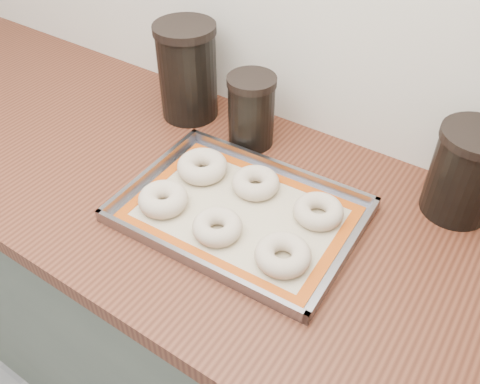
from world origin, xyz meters
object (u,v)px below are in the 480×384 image
Objects in this scene: bagel_front_left at (163,199)px; canister_left at (188,71)px; baking_tray at (240,212)px; canister_mid at (251,111)px; bagel_back_left at (202,166)px; bagel_front_mid at (217,227)px; bagel_front_right at (283,255)px; canister_right at (466,173)px; bagel_back_mid at (256,183)px; bagel_back_right at (318,211)px.

canister_left is at bearing 119.46° from bagel_front_left.
canister_mid is (-0.12, 0.22, 0.08)m from baking_tray.
bagel_front_mid is at bearing -44.03° from bagel_back_left.
bagel_front_right is at bearing -48.22° from canister_mid.
canister_right is at bearing 36.23° from baking_tray.
bagel_back_mid is at bearing -28.17° from canister_left.
canister_right reaches higher than baking_tray.
canister_mid is 0.47m from canister_right.
canister_right is (0.47, 0.04, 0.01)m from canister_mid.
bagel_front_right is at bearing -123.89° from canister_right.
canister_mid is (-0.25, 0.28, 0.06)m from bagel_front_right.
bagel_front_left is at bearing -153.11° from baking_tray.
canister_mid reaches higher than bagel_front_left.
baking_tray is 4.80× the size of bagel_back_right.
canister_left is (-0.31, 0.31, 0.10)m from bagel_front_mid.
baking_tray is at bearing -37.29° from canister_left.
canister_right is at bearing 22.22° from bagel_back_left.
canister_left is at bearing 134.95° from bagel_front_mid.
bagel_front_left is 1.02× the size of bagel_back_right.
canister_left is (-0.17, 0.31, 0.09)m from bagel_front_left.
canister_mid is 0.91× the size of canister_right.
bagel_front_left is 1.01× the size of bagel_back_mid.
canister_left is at bearing -178.49° from canister_right.
canister_right reaches higher than canister_mid.
bagel_front_mid is at bearing -68.69° from canister_mid.
bagel_back_right is 0.58× the size of canister_mid.
baking_tray is 0.16m from bagel_front_left.
bagel_back_left is 0.53m from canister_right.
bagel_front_left is 0.13m from bagel_back_left.
bagel_front_right is 0.14m from bagel_back_right.
canister_left is at bearing 151.83° from bagel_back_mid.
bagel_back_left is 1.10× the size of bagel_back_right.
bagel_front_mid is 0.97× the size of bagel_back_right.
bagel_back_mid is 0.19m from canister_mid.
bagel_back_right is (-0.00, 0.14, -0.00)m from bagel_front_right.
bagel_front_right is (0.27, 0.01, -0.00)m from bagel_front_left.
bagel_front_right is 0.30m from bagel_back_left.
bagel_back_right is at bearing 46.44° from bagel_front_mid.
canister_left is (-0.45, 0.16, 0.10)m from bagel_back_right.
bagel_back_right is 0.29m from canister_right.
bagel_back_mid is at bearing 99.39° from baking_tray.
baking_tray is at bearing 26.89° from bagel_front_left.
canister_mid reaches higher than baking_tray.
bagel_front_right is 1.03× the size of bagel_back_mid.
bagel_front_left is at bearing -90.80° from bagel_back_left.
canister_left is 1.25× the size of canister_right.
bagel_front_right is 0.20m from bagel_back_mid.
bagel_front_left is 0.53× the size of canister_right.
bagel_back_left is at bearing 156.21° from bagel_front_right.
baking_tray is 2.02× the size of canister_left.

